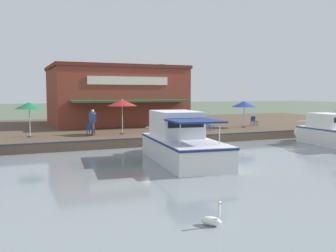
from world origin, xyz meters
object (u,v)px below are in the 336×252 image
at_px(cafe_chair_mid_patio, 209,125).
at_px(person_mid_patio, 93,119).
at_px(cafe_chair_under_first_umbrella, 169,126).
at_px(cafe_chair_far_corner_seat, 90,129).
at_px(cafe_chair_beside_entrance, 200,126).
at_px(waterfront_restaurant, 115,95).
at_px(mooring_post, 167,132).
at_px(motorboat_distant_upstream, 332,133).
at_px(tree_downstream_bank, 162,80).
at_px(patio_umbrella_back_row, 122,103).
at_px(patio_umbrella_near_quay_edge, 244,104).
at_px(person_at_quay_edge, 179,118).
at_px(swan, 212,220).
at_px(motorboat_second_along, 178,142).
at_px(patio_umbrella_mid_patio_right, 29,106).
at_px(cafe_chair_back_row_seat, 254,120).
at_px(tree_upstream_bank, 68,82).

bearing_deg(cafe_chair_mid_patio, person_mid_patio, -96.08).
relative_size(cafe_chair_under_first_umbrella, cafe_chair_far_corner_seat, 1.00).
bearing_deg(cafe_chair_beside_entrance, waterfront_restaurant, -160.26).
xyz_separation_m(cafe_chair_under_first_umbrella, mooring_post, (3.15, -1.46, -0.09)).
height_order(motorboat_distant_upstream, tree_downstream_bank, tree_downstream_bank).
distance_m(patio_umbrella_back_row, mooring_post, 4.28).
bearing_deg(mooring_post, cafe_chair_far_corner_seat, -124.67).
relative_size(waterfront_restaurant, patio_umbrella_near_quay_edge, 5.29).
bearing_deg(patio_umbrella_back_row, motorboat_distant_upstream, 58.87).
bearing_deg(patio_umbrella_back_row, person_at_quay_edge, 97.02).
relative_size(swan, tree_downstream_bank, 0.11).
distance_m(cafe_chair_mid_patio, motorboat_second_along, 10.25).
bearing_deg(motorboat_distant_upstream, swan, -55.98).
xyz_separation_m(patio_umbrella_mid_patio_right, mooring_post, (3.82, 8.53, -1.75)).
bearing_deg(patio_umbrella_mid_patio_right, waterfront_restaurant, 136.92).
bearing_deg(patio_umbrella_mid_patio_right, cafe_chair_beside_entrance, 82.14).
bearing_deg(person_at_quay_edge, cafe_chair_beside_entrance, 33.81).
bearing_deg(cafe_chair_back_row_seat, tree_downstream_bank, -160.96).
xyz_separation_m(patio_umbrella_mid_patio_right, cafe_chair_beside_entrance, (1.69, 12.21, -1.66)).
bearing_deg(cafe_chair_under_first_umbrella, motorboat_second_along, -20.16).
height_order(patio_umbrella_back_row, motorboat_second_along, patio_umbrella_back_row).
height_order(swan, tree_upstream_bank, tree_upstream_bank).
height_order(waterfront_restaurant, patio_umbrella_back_row, waterfront_restaurant).
height_order(cafe_chair_under_first_umbrella, motorboat_distant_upstream, motorboat_distant_upstream).
distance_m(cafe_chair_beside_entrance, mooring_post, 4.26).
bearing_deg(motorboat_second_along, person_mid_patio, -163.52).
bearing_deg(patio_umbrella_back_row, cafe_chair_back_row_seat, 98.50).
bearing_deg(person_at_quay_edge, tree_upstream_bank, -151.62).
xyz_separation_m(cafe_chair_under_first_umbrella, swan, (17.84, -6.43, -0.85)).
height_order(patio_umbrella_mid_patio_right, cafe_chair_far_corner_seat, patio_umbrella_mid_patio_right).
bearing_deg(cafe_chair_under_first_umbrella, patio_umbrella_mid_patio_right, -93.88).
height_order(cafe_chair_mid_patio, swan, cafe_chair_mid_patio).
relative_size(swan, tree_upstream_bank, 0.11).
relative_size(patio_umbrella_back_row, motorboat_second_along, 0.30).
bearing_deg(patio_umbrella_mid_patio_right, person_mid_patio, 88.86).
height_order(waterfront_restaurant, mooring_post, waterfront_restaurant).
relative_size(waterfront_restaurant, person_at_quay_edge, 7.48).
height_order(cafe_chair_far_corner_seat, cafe_chair_back_row_seat, same).
relative_size(patio_umbrella_back_row, cafe_chair_back_row_seat, 2.99).
relative_size(cafe_chair_back_row_seat, person_mid_patio, 0.47).
height_order(cafe_chair_beside_entrance, tree_downstream_bank, tree_downstream_bank).
relative_size(patio_umbrella_mid_patio_right, person_at_quay_edge, 1.47).
relative_size(cafe_chair_beside_entrance, person_mid_patio, 0.47).
bearing_deg(cafe_chair_mid_patio, tree_downstream_bank, 172.94).
height_order(cafe_chair_back_row_seat, tree_upstream_bank, tree_upstream_bank).
distance_m(cafe_chair_beside_entrance, person_mid_patio, 8.13).
height_order(patio_umbrella_back_row, tree_downstream_bank, tree_downstream_bank).
bearing_deg(cafe_chair_back_row_seat, swan, -38.53).
distance_m(patio_umbrella_mid_patio_right, tree_upstream_bank, 13.29).
relative_size(cafe_chair_far_corner_seat, person_mid_patio, 0.47).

